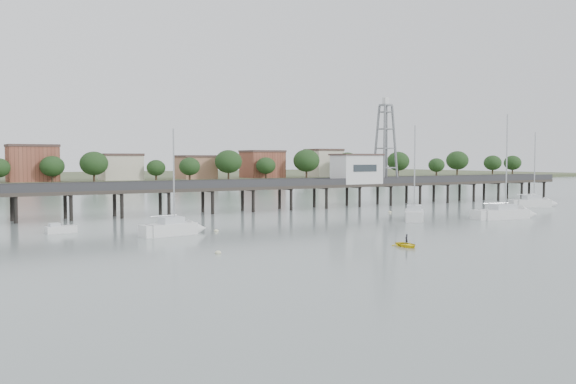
{
  "coord_description": "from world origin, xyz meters",
  "views": [
    {
      "loc": [
        -42.87,
        -31.53,
        8.47
      ],
      "look_at": [
        0.38,
        42.0,
        4.0
      ],
      "focal_mm": 40.0,
      "sensor_mm": 36.0,
      "label": 1
    }
  ],
  "objects_px": {
    "pier": "(228,188)",
    "sailboat_d": "(512,214)",
    "white_tender": "(60,229)",
    "yellow_dinghy": "(406,247)",
    "lattice_tower": "(385,144)",
    "sailboat_e": "(539,203)",
    "sailboat_c": "(414,214)",
    "sailboat_b": "(180,229)"
  },
  "relations": [
    {
      "from": "pier",
      "to": "sailboat_d",
      "type": "xyz_separation_m",
      "value": [
        30.56,
        -29.58,
        -3.16
      ]
    },
    {
      "from": "white_tender",
      "to": "yellow_dinghy",
      "type": "height_order",
      "value": "yellow_dinghy"
    },
    {
      "from": "lattice_tower",
      "to": "sailboat_d",
      "type": "relative_size",
      "value": 0.99
    },
    {
      "from": "white_tender",
      "to": "pier",
      "type": "bearing_deg",
      "value": 24.59
    },
    {
      "from": "sailboat_d",
      "to": "sailboat_e",
      "type": "distance_m",
      "value": 24.79
    },
    {
      "from": "lattice_tower",
      "to": "sailboat_c",
      "type": "bearing_deg",
      "value": -120.39
    },
    {
      "from": "pier",
      "to": "yellow_dinghy",
      "type": "relative_size",
      "value": 50.46
    },
    {
      "from": "sailboat_c",
      "to": "lattice_tower",
      "type": "bearing_deg",
      "value": 11.17
    },
    {
      "from": "sailboat_c",
      "to": "sailboat_e",
      "type": "distance_m",
      "value": 34.65
    },
    {
      "from": "sailboat_c",
      "to": "white_tender",
      "type": "relative_size",
      "value": 4.03
    },
    {
      "from": "sailboat_d",
      "to": "white_tender",
      "type": "xyz_separation_m",
      "value": [
        -59.01,
        13.78,
        -0.23
      ]
    },
    {
      "from": "sailboat_e",
      "to": "white_tender",
      "type": "xyz_separation_m",
      "value": [
        -80.44,
        1.33,
        -0.24
      ]
    },
    {
      "from": "pier",
      "to": "sailboat_c",
      "type": "xyz_separation_m",
      "value": [
        17.89,
        -23.21,
        -3.16
      ]
    },
    {
      "from": "pier",
      "to": "sailboat_b",
      "type": "relative_size",
      "value": 12.13
    },
    {
      "from": "sailboat_c",
      "to": "sailboat_e",
      "type": "bearing_deg",
      "value": -38.33
    },
    {
      "from": "pier",
      "to": "lattice_tower",
      "type": "xyz_separation_m",
      "value": [
        31.5,
        0.0,
        7.31
      ]
    },
    {
      "from": "white_tender",
      "to": "yellow_dinghy",
      "type": "bearing_deg",
      "value": -51.95
    },
    {
      "from": "lattice_tower",
      "to": "sailboat_e",
      "type": "relative_size",
      "value": 1.12
    },
    {
      "from": "sailboat_d",
      "to": "pier",
      "type": "bearing_deg",
      "value": 146.33
    },
    {
      "from": "sailboat_d",
      "to": "white_tender",
      "type": "height_order",
      "value": "sailboat_d"
    },
    {
      "from": "sailboat_d",
      "to": "yellow_dinghy",
      "type": "bearing_deg",
      "value": -144.89
    },
    {
      "from": "lattice_tower",
      "to": "sailboat_e",
      "type": "xyz_separation_m",
      "value": [
        20.5,
        -17.13,
        -10.46
      ]
    },
    {
      "from": "lattice_tower",
      "to": "sailboat_d",
      "type": "height_order",
      "value": "lattice_tower"
    },
    {
      "from": "lattice_tower",
      "to": "white_tender",
      "type": "distance_m",
      "value": 62.91
    },
    {
      "from": "sailboat_d",
      "to": "sailboat_b",
      "type": "relative_size",
      "value": 1.26
    },
    {
      "from": "sailboat_c",
      "to": "white_tender",
      "type": "height_order",
      "value": "sailboat_c"
    },
    {
      "from": "sailboat_b",
      "to": "sailboat_c",
      "type": "height_order",
      "value": "sailboat_c"
    },
    {
      "from": "lattice_tower",
      "to": "sailboat_e",
      "type": "distance_m",
      "value": 28.69
    },
    {
      "from": "sailboat_e",
      "to": "lattice_tower",
      "type": "bearing_deg",
      "value": 159.29
    },
    {
      "from": "lattice_tower",
      "to": "sailboat_d",
      "type": "xyz_separation_m",
      "value": [
        -0.94,
        -29.58,
        -10.47
      ]
    },
    {
      "from": "sailboat_b",
      "to": "yellow_dinghy",
      "type": "bearing_deg",
      "value": -64.47
    },
    {
      "from": "sailboat_b",
      "to": "sailboat_d",
      "type": "bearing_deg",
      "value": -17.45
    },
    {
      "from": "sailboat_e",
      "to": "sailboat_d",
      "type": "bearing_deg",
      "value": -130.67
    },
    {
      "from": "lattice_tower",
      "to": "sailboat_c",
      "type": "xyz_separation_m",
      "value": [
        -13.61,
        -23.21,
        -10.46
      ]
    },
    {
      "from": "yellow_dinghy",
      "to": "sailboat_b",
      "type": "bearing_deg",
      "value": 135.99
    },
    {
      "from": "lattice_tower",
      "to": "sailboat_b",
      "type": "height_order",
      "value": "lattice_tower"
    },
    {
      "from": "sailboat_b",
      "to": "pier",
      "type": "bearing_deg",
      "value": 43.6
    },
    {
      "from": "lattice_tower",
      "to": "sailboat_c",
      "type": "distance_m",
      "value": 28.87
    },
    {
      "from": "lattice_tower",
      "to": "pier",
      "type": "bearing_deg",
      "value": -180.0
    },
    {
      "from": "sailboat_e",
      "to": "yellow_dinghy",
      "type": "bearing_deg",
      "value": -133.89
    },
    {
      "from": "sailboat_d",
      "to": "yellow_dinghy",
      "type": "height_order",
      "value": "sailboat_d"
    },
    {
      "from": "pier",
      "to": "white_tender",
      "type": "relative_size",
      "value": 43.84
    }
  ]
}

